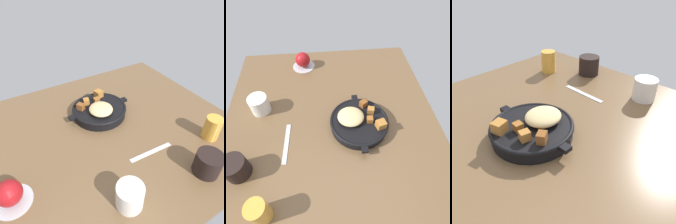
{
  "view_description": "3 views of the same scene",
  "coord_description": "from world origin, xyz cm",
  "views": [
    {
      "loc": [
        30.39,
        53.56,
        57.3
      ],
      "look_at": [
        -2.54,
        -1.31,
        7.39
      ],
      "focal_mm": 33.54,
      "sensor_mm": 36.0,
      "label": 1
    },
    {
      "loc": [
        -46.09,
        1.82,
        65.95
      ],
      "look_at": [
        2.74,
        -2.88,
        4.26
      ],
      "focal_mm": 31.38,
      "sensor_mm": 36.0,
      "label": 2
    },
    {
      "loc": [
        39.56,
        -41.59,
        41.36
      ],
      "look_at": [
        2.01,
        -2.3,
        5.74
      ],
      "focal_mm": 37.34,
      "sensor_mm": 36.0,
      "label": 3
    }
  ],
  "objects": [
    {
      "name": "ground_plane",
      "position": [
        0.0,
        0.0,
        -1.2
      ],
      "size": [
        101.58,
        88.48,
        2.4
      ],
      "primitive_type": "cube",
      "color": "brown"
    },
    {
      "name": "cast_iron_skillet",
      "position": [
        -1.75,
        -10.63,
        2.72
      ],
      "size": [
        27.48,
        23.17,
        7.05
      ],
      "color": "black",
      "rests_on": "ground_plane"
    },
    {
      "name": "saucer_plate",
      "position": [
        38.48,
        11.83,
        0.3
      ],
      "size": [
        11.24,
        11.24,
        0.6
      ],
      "primitive_type": "cylinder",
      "color": "#B7BABF",
      "rests_on": "ground_plane"
    },
    {
      "name": "red_apple",
      "position": [
        38.48,
        11.83,
        4.34
      ],
      "size": [
        7.47,
        7.47,
        7.47
      ],
      "primitive_type": "sphere",
      "color": "maroon",
      "rests_on": "saucer_plate"
    },
    {
      "name": "butter_knife",
      "position": [
        -7.26,
        17.85,
        0.18
      ],
      "size": [
        17.21,
        2.38,
        0.36
      ],
      "primitive_type": "cube",
      "rotation": [
        0.0,
        0.0,
        -0.05
      ],
      "color": "silver",
      "rests_on": "ground_plane"
    },
    {
      "name": "juice_glass_amber",
      "position": [
        -31.56,
        23.14,
        4.54
      ],
      "size": [
        6.06,
        6.06,
        9.08
      ],
      "primitive_type": "cylinder",
      "color": "gold",
      "rests_on": "ground_plane"
    },
    {
      "name": "coffee_mug_dark",
      "position": [
        -17.24,
        33.09,
        3.87
      ],
      "size": [
        8.4,
        8.4,
        7.75
      ],
      "primitive_type": "cylinder",
      "color": "black",
      "rests_on": "ground_plane"
    },
    {
      "name": "ceramic_mug_white",
      "position": [
        10.25,
        29.5,
        3.85
      ],
      "size": [
        7.89,
        7.89,
        7.7
      ],
      "primitive_type": "cylinder",
      "color": "silver",
      "rests_on": "ground_plane"
    }
  ]
}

